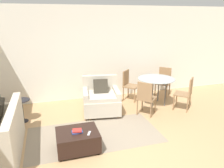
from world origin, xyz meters
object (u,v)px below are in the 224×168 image
object	(u,v)px
tv_remote_primary	(89,133)
ottoman	(78,140)
dining_table	(156,82)
dining_chair_far_left	(129,83)
dining_chair_near_left	(146,96)
dining_chair_near_right	(186,92)
armchair	(101,99)
side_table	(22,106)
book_stack	(77,131)
potted_plant	(0,118)
dining_chair_far_right	(164,80)

from	to	relation	value
tv_remote_primary	ottoman	bearing A→B (deg)	146.00
ottoman	dining_table	distance (m)	2.99
dining_chair_far_left	dining_chair_near_left	bearing A→B (deg)	-90.00
tv_remote_primary	dining_chair_near_right	size ratio (longest dim) A/B	0.17
armchair	dining_chair_far_left	bearing A→B (deg)	33.60
tv_remote_primary	side_table	size ratio (longest dim) A/B	0.28
book_stack	dining_chair_near_right	distance (m)	3.24
ottoman	dining_chair_near_left	bearing A→B (deg)	28.54
ottoman	dining_chair_near_right	world-z (taller)	dining_chair_near_right
side_table	dining_chair_near_right	distance (m)	4.18
armchair	dining_chair_far_left	world-z (taller)	armchair
potted_plant	dining_chair_far_left	world-z (taller)	potted_plant
book_stack	dining_chair_near_right	xyz separation A→B (m)	(3.07, 1.05, 0.11)
side_table	dining_chair_far_left	size ratio (longest dim) A/B	0.62
potted_plant	dining_chair_near_left	world-z (taller)	potted_plant
potted_plant	dining_table	world-z (taller)	potted_plant
side_table	dining_chair_near_left	world-z (taller)	dining_chair_near_left
potted_plant	dining_table	bearing A→B (deg)	1.85
dining_chair_far_right	side_table	bearing A→B (deg)	-171.02
book_stack	dining_chair_near_right	bearing A→B (deg)	18.98
armchair	tv_remote_primary	xyz separation A→B (m)	(-0.64, -1.65, 0.02)
dining_chair_near_left	dining_chair_far_right	xyz separation A→B (m)	(1.18, 1.18, 0.00)
dining_chair_far_left	dining_chair_near_right	bearing A→B (deg)	-45.00
dining_table	dining_chair_near_right	bearing A→B (deg)	-45.00
book_stack	dining_chair_far_right	world-z (taller)	dining_chair_far_right
book_stack	dining_table	size ratio (longest dim) A/B	0.20
book_stack	side_table	size ratio (longest dim) A/B	0.37
dining_table	dining_chair_near_left	size ratio (longest dim) A/B	1.15
tv_remote_primary	dining_chair_far_right	xyz separation A→B (m)	(2.86, 2.34, 0.13)
tv_remote_primary	dining_chair_far_right	bearing A→B (deg)	39.27
armchair	dining_chair_near_right	size ratio (longest dim) A/B	1.15
potted_plant	dining_chair_near_left	bearing A→B (deg)	-7.59
ottoman	potted_plant	size ratio (longest dim) A/B	0.78
ottoman	armchair	bearing A→B (deg)	60.99
dining_chair_far_right	dining_chair_near_right	bearing A→B (deg)	-90.00
side_table	dining_chair_far_right	distance (m)	4.20
book_stack	potted_plant	xyz separation A→B (m)	(-1.58, 1.52, -0.21)
armchair	ottoman	world-z (taller)	armchair
ottoman	dining_table	bearing A→B (deg)	33.15
side_table	dining_chair_far_right	xyz separation A→B (m)	(4.15, 0.66, 0.13)
dining_chair_near_left	dining_chair_far_left	size ratio (longest dim) A/B	1.00
book_stack	dining_chair_far_right	xyz separation A→B (m)	(3.07, 2.24, 0.11)
armchair	dining_chair_near_right	distance (m)	2.28
dining_chair_near_right	dining_chair_far_left	size ratio (longest dim) A/B	1.00
tv_remote_primary	dining_chair_near_left	bearing A→B (deg)	34.56
book_stack	potted_plant	world-z (taller)	potted_plant
dining_chair_near_right	tv_remote_primary	bearing A→B (deg)	-158.01
ottoman	dining_chair_near_left	size ratio (longest dim) A/B	0.87
tv_remote_primary	dining_chair_far_right	size ratio (longest dim) A/B	0.17
potted_plant	side_table	size ratio (longest dim) A/B	1.80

